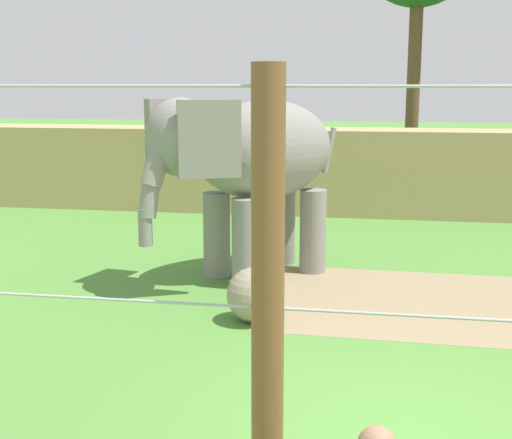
% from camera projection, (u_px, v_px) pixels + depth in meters
% --- Properties ---
extents(ground_plane, '(120.00, 120.00, 0.00)m').
position_uv_depth(ground_plane, '(408.00, 436.00, 7.09)').
color(ground_plane, '#518938').
extents(dirt_patch, '(6.58, 3.94, 0.01)m').
position_uv_depth(dirt_patch, '(466.00, 305.00, 11.27)').
color(dirt_patch, '#937F5B').
rests_on(dirt_patch, ground).
extents(embankment_wall, '(36.00, 1.80, 2.32)m').
position_uv_depth(embankment_wall, '(389.00, 172.00, 18.99)').
color(embankment_wall, tan).
rests_on(embankment_wall, ground).
extents(elephant, '(3.62, 3.85, 3.33)m').
position_uv_depth(elephant, '(251.00, 159.00, 12.48)').
color(elephant, gray).
rests_on(elephant, ground).
extents(enrichment_ball, '(0.84, 0.84, 0.84)m').
position_uv_depth(enrichment_ball, '(254.00, 295.00, 10.42)').
color(enrichment_ball, gray).
rests_on(enrichment_ball, ground).
extents(cable_fence, '(8.92, 0.22, 3.68)m').
position_uv_depth(cable_fence, '(452.00, 356.00, 4.41)').
color(cable_fence, brown).
rests_on(cable_fence, ground).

